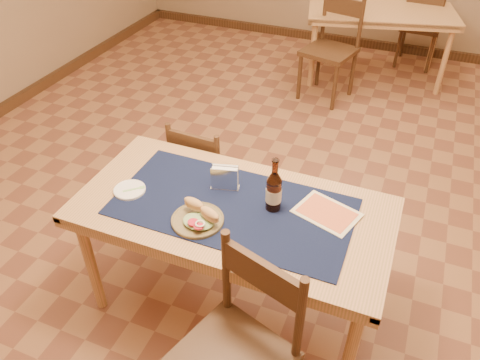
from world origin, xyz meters
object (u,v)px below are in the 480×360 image
at_px(sandwich_plate, 199,218).
at_px(napkin_holder, 225,178).
at_px(main_table, 233,219).
at_px(back_table, 381,18).
at_px(beer_bottle, 274,191).
at_px(chair_main_far, 205,172).
at_px(chair_main_near, 237,352).

bearing_deg(sandwich_plate, napkin_holder, 87.89).
height_order(main_table, back_table, same).
xyz_separation_m(sandwich_plate, beer_bottle, (0.30, 0.23, 0.08)).
bearing_deg(chair_main_far, back_table, 76.38).
bearing_deg(chair_main_far, main_table, -52.76).
height_order(chair_main_near, napkin_holder, chair_main_near).
relative_size(chair_main_near, napkin_holder, 6.17).
distance_m(back_table, sandwich_plate, 3.58).
distance_m(back_table, chair_main_near, 4.00).
xyz_separation_m(chair_main_far, napkin_holder, (0.35, -0.46, 0.38)).
relative_size(chair_main_far, chair_main_near, 0.86).
bearing_deg(chair_main_near, main_table, 114.21).
bearing_deg(back_table, beer_bottle, -90.71).
xyz_separation_m(sandwich_plate, napkin_holder, (0.01, 0.29, 0.04)).
distance_m(chair_main_far, napkin_holder, 0.70).
bearing_deg(chair_main_far, napkin_holder, -52.88).
relative_size(back_table, chair_main_far, 1.92).
bearing_deg(back_table, sandwich_plate, -95.45).
bearing_deg(main_table, chair_main_far, 127.24).
height_order(sandwich_plate, napkin_holder, napkin_holder).
relative_size(main_table, back_table, 0.99).
height_order(main_table, napkin_holder, napkin_holder).
height_order(sandwich_plate, beer_bottle, beer_bottle).
height_order(chair_main_near, beer_bottle, beer_bottle).
bearing_deg(chair_main_far, beer_bottle, -39.34).
bearing_deg(back_table, chair_main_far, -103.62).
bearing_deg(sandwich_plate, beer_bottle, 37.87).
xyz_separation_m(main_table, back_table, (0.23, 3.40, 0.00)).
height_order(back_table, chair_main_far, chair_main_far).
bearing_deg(napkin_holder, back_table, 84.26).
relative_size(main_table, sandwich_plate, 6.19).
xyz_separation_m(main_table, sandwich_plate, (-0.11, -0.17, 0.11)).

